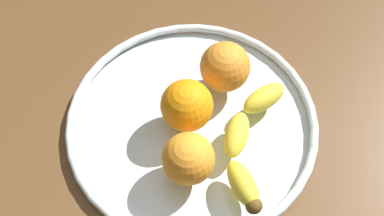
# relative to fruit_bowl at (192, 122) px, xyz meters

# --- Properties ---
(ground_plane) EXTENTS (1.14, 1.14, 0.04)m
(ground_plane) POSITION_rel_fruit_bowl_xyz_m (0.00, 0.00, -0.03)
(ground_plane) COLOR brown
(fruit_bowl) EXTENTS (0.35, 0.35, 0.02)m
(fruit_bowl) POSITION_rel_fruit_bowl_xyz_m (0.00, 0.00, 0.00)
(fruit_bowl) COLOR silver
(fruit_bowl) RESTS_ON ground_plane
(banana) EXTENTS (0.21, 0.10, 0.03)m
(banana) POSITION_rel_fruit_bowl_xyz_m (0.04, 0.08, 0.02)
(banana) COLOR yellow
(banana) RESTS_ON fruit_bowl
(orange_center) EXTENTS (0.07, 0.07, 0.07)m
(orange_center) POSITION_rel_fruit_bowl_xyz_m (-0.00, -0.01, 0.04)
(orange_center) COLOR orange
(orange_center) RESTS_ON fruit_bowl
(orange_front_left) EXTENTS (0.07, 0.07, 0.07)m
(orange_front_left) POSITION_rel_fruit_bowl_xyz_m (0.08, -0.00, 0.04)
(orange_front_left) COLOR orange
(orange_front_left) RESTS_ON fruit_bowl
(orange_front_right) EXTENTS (0.07, 0.07, 0.07)m
(orange_front_right) POSITION_rel_fruit_bowl_xyz_m (-0.07, 0.04, 0.04)
(orange_front_right) COLOR orange
(orange_front_right) RESTS_ON fruit_bowl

